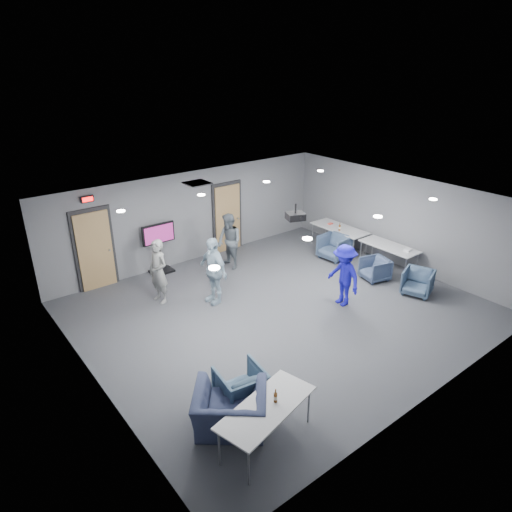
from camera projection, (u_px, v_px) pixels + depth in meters
floor at (281, 310)px, 11.14m from camera, size 9.00×9.00×0.00m
ceiling at (283, 204)px, 10.06m from camera, size 9.00×9.00×0.00m
wall_back at (193, 216)px, 13.48m from camera, size 9.00×0.02×2.70m
wall_front at (437, 336)px, 7.72m from camera, size 9.00×0.02×2.70m
wall_left at (90, 324)px, 8.06m from camera, size 0.02×8.00×2.70m
wall_right at (399, 221)px, 13.15m from camera, size 0.02×8.00×2.70m
door_left at (95, 250)px, 11.87m from camera, size 1.06×0.17×2.24m
door_right at (227, 218)px, 14.24m from camera, size 1.06×0.17×2.24m
exit_sign at (87, 199)px, 11.30m from camera, size 0.32×0.08×0.16m
hvac_diffuser at (197, 183)px, 11.80m from camera, size 0.60×0.60×0.03m
downlights at (283, 205)px, 10.06m from camera, size 6.18×3.78×0.02m
person_a at (158, 271)px, 11.25m from camera, size 0.49×0.66×1.65m
person_b at (229, 242)px, 13.09m from camera, size 0.63×0.80×1.63m
person_c at (213, 270)px, 11.21m from camera, size 0.47×1.03×1.73m
person_d at (344, 275)px, 11.13m from camera, size 0.71×1.09×1.58m
chair_right_a at (334, 247)px, 13.88m from camera, size 0.89×0.87×0.75m
chair_right_b at (375, 269)px, 12.57m from camera, size 0.83×0.82×0.62m
chair_right_c at (418, 282)px, 11.79m from camera, size 0.94×0.92×0.67m
chair_front_a at (241, 387)px, 8.01m from camera, size 0.89×0.91×0.73m
chair_front_b at (230, 410)px, 7.46m from camera, size 1.56×1.54×0.76m
table_right_a at (339, 229)px, 14.41m from camera, size 0.79×1.88×0.73m
table_right_b at (389, 247)px, 13.05m from camera, size 0.71×1.71×0.73m
table_front_left at (267, 409)px, 7.06m from camera, size 1.86×1.11×0.73m
bottle_front at (275, 397)px, 7.11m from camera, size 0.06×0.06×0.24m
bottle_right at (340, 228)px, 14.12m from camera, size 0.07×0.07×0.26m
snack_box at (330, 224)px, 14.69m from camera, size 0.17×0.13×0.04m
wrapper at (408, 250)px, 12.69m from camera, size 0.27×0.21×0.06m
tv_stand at (159, 245)px, 12.79m from camera, size 0.96×0.45×1.46m
projector at (295, 216)px, 10.24m from camera, size 0.48×0.45×0.37m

